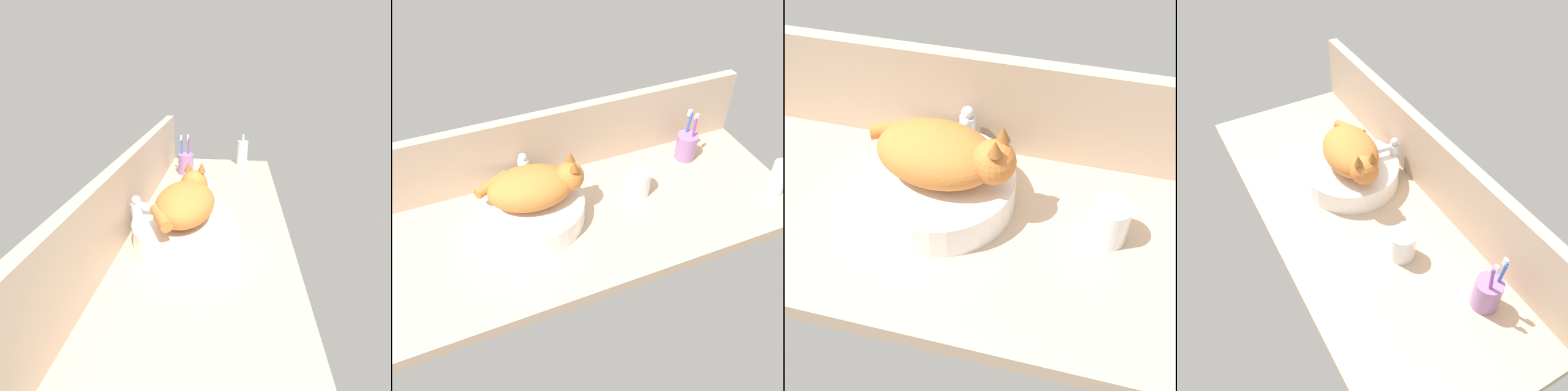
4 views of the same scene
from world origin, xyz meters
The scene contains 6 objects.
ground_plane centered at (0.00, 0.00, -2.00)cm, with size 138.21×54.62×4.00cm, color tan.
backsplash_panel centered at (0.00, 25.51, 11.73)cm, with size 138.21×3.60×23.46cm, color tan.
sink_basin centered at (-14.24, 5.26, 3.68)cm, with size 31.86×31.86×7.37cm, color white.
cat centered at (-12.87, 5.19, 13.13)cm, with size 31.96×19.58×14.00cm.
faucet centered at (-12.36, 19.58, 7.30)cm, with size 4.19×11.86×13.60cm.
water_glass centered at (20.92, 3.56, 3.90)cm, with size 7.78×7.78×8.94cm.
Camera 3 is at (14.48, -71.44, 82.56)cm, focal length 50.00 mm.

